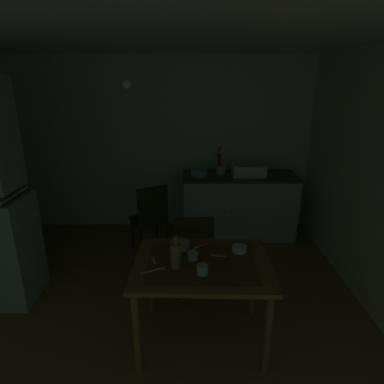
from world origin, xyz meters
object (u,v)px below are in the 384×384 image
chair_far_side (193,252)px  hand_pump (219,162)px  sink_basin (248,169)px  chair_by_counter (150,218)px  serving_bowl_wide (239,249)px  mug_dark (202,269)px  dining_table (202,273)px  mixing_bowl_counter (199,173)px  glass_bottle (176,255)px

chair_far_side → hand_pump: bearing=75.7°
sink_basin → chair_by_counter: bearing=-157.6°
sink_basin → serving_bowl_wide: 1.92m
chair_far_side → mug_dark: 0.86m
dining_table → chair_by_counter: size_ratio=1.21×
dining_table → hand_pump: bearing=81.7°
hand_pump → serving_bowl_wide: hand_pump is taller
chair_by_counter → sink_basin: bearing=22.4°
hand_pump → chair_far_side: 1.61m
sink_basin → chair_far_side: (-0.77, -1.41, -0.48)m
serving_bowl_wide → chair_by_counter: bearing=124.1°
dining_table → chair_by_counter: chair_by_counter is taller
mixing_bowl_counter → chair_far_side: bearing=-93.9°
chair_far_side → serving_bowl_wide: (0.38, -0.46, 0.29)m
chair_far_side → mug_dark: (0.06, -0.80, 0.30)m
chair_far_side → glass_bottle: bearing=-101.1°
hand_pump → serving_bowl_wide: bearing=-89.7°
chair_by_counter → glass_bottle: bearing=-76.3°
serving_bowl_wide → sink_basin: bearing=78.5°
hand_pump → dining_table: size_ratio=0.35×
hand_pump → mixing_bowl_counter: bearing=-161.2°
mixing_bowl_counter → dining_table: 2.02m
mug_dark → hand_pump: bearing=82.2°
hand_pump → chair_far_side: hand_pump is taller
hand_pump → mug_dark: size_ratio=4.59×
mug_dark → serving_bowl_wide: bearing=46.0°
sink_basin → chair_by_counter: 1.48m
hand_pump → serving_bowl_wide: (0.01, -1.92, -0.27)m
mixing_bowl_counter → glass_bottle: size_ratio=0.82×
hand_pump → glass_bottle: bearing=-103.3°
serving_bowl_wide → mug_dark: (-0.32, -0.33, 0.01)m
sink_basin → chair_far_side: 1.68m
sink_basin → glass_bottle: 2.31m
dining_table → serving_bowl_wide: (0.32, 0.17, 0.12)m
sink_basin → hand_pump: 0.41m
glass_bottle → mixing_bowl_counter: bearing=83.6°
dining_table → serving_bowl_wide: bearing=28.8°
chair_by_counter → serving_bowl_wide: size_ratio=7.50×
chair_by_counter → serving_bowl_wide: chair_by_counter is taller
mug_dark → glass_bottle: 0.23m
hand_pump → mixing_bowl_counter: (-0.28, -0.10, -0.12)m
hand_pump → serving_bowl_wide: 1.94m
serving_bowl_wide → hand_pump: bearing=90.3°
chair_by_counter → glass_bottle: 1.68m
sink_basin → serving_bowl_wide: (-0.38, -1.88, -0.18)m
glass_bottle → chair_far_side: bearing=78.9°
hand_pump → chair_by_counter: 1.21m
serving_bowl_wide → mug_dark: mug_dark is taller
dining_table → sink_basin: bearing=71.2°
chair_by_counter → glass_bottle: size_ratio=3.43×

